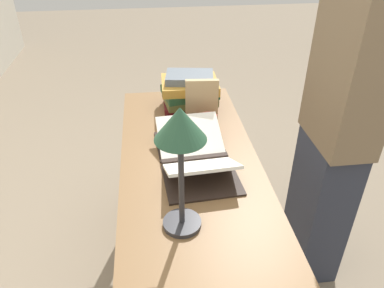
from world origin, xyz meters
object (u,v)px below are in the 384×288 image
book_standing_upright (202,102)px  reading_lamp (180,138)px  open_book (195,155)px  book_stack_tall (190,91)px  person_reader (335,136)px  coffee_mug (208,124)px

book_standing_upright → reading_lamp: size_ratio=0.51×
open_book → book_standing_upright: 0.33m
reading_lamp → book_stack_tall: bearing=-8.5°
book_stack_tall → person_reader: bearing=-125.4°
person_reader → reading_lamp: bearing=-60.0°
person_reader → coffee_mug: bearing=-106.8°
person_reader → book_stack_tall: bearing=-125.4°
open_book → person_reader: bearing=-88.4°
book_stack_tall → reading_lamp: size_ratio=0.67×
reading_lamp → coffee_mug: bearing=-17.2°
open_book → coffee_mug: size_ratio=5.33×
coffee_mug → book_stack_tall: bearing=11.8°
open_book → book_standing_upright: book_standing_upright is taller
book_stack_tall → coffee_mug: bearing=-168.2°
open_book → coffee_mug: 0.24m
open_book → person_reader: person_reader is taller
book_standing_upright → person_reader: size_ratio=0.14×
book_stack_tall → book_standing_upright: bearing=-167.2°
open_book → coffee_mug: bearing=-25.7°
open_book → person_reader: 0.63m
person_reader → open_book: bearing=-84.5°
open_book → book_stack_tall: (0.48, -0.04, 0.06)m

